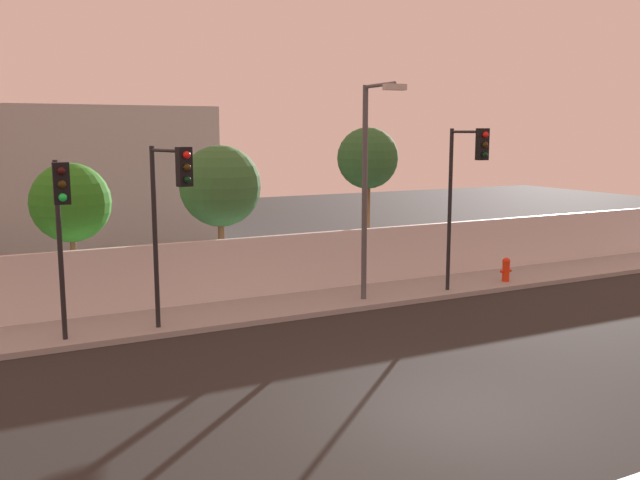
% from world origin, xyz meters
% --- Properties ---
extents(ground_plane, '(80.00, 80.00, 0.00)m').
position_xyz_m(ground_plane, '(0.00, 0.00, 0.00)').
color(ground_plane, '#252423').
extents(sidewalk, '(36.00, 2.40, 0.15)m').
position_xyz_m(sidewalk, '(0.00, 8.20, 0.07)').
color(sidewalk, '#949494').
rests_on(sidewalk, ground).
extents(perimeter_wall, '(36.00, 0.18, 1.80)m').
position_xyz_m(perimeter_wall, '(0.00, 9.49, 1.05)').
color(perimeter_wall, silver).
rests_on(perimeter_wall, sidewalk).
extents(traffic_light_left, '(0.61, 1.74, 4.55)m').
position_xyz_m(traffic_light_left, '(-3.05, 6.74, 3.49)').
color(traffic_light_left, black).
rests_on(traffic_light_left, sidewalk).
extents(traffic_light_center, '(0.35, 1.60, 4.25)m').
position_xyz_m(traffic_light_center, '(-5.52, 6.79, 3.28)').
color(traffic_light_center, black).
rests_on(traffic_light_center, sidewalk).
extents(traffic_light_right, '(0.35, 1.72, 4.98)m').
position_xyz_m(traffic_light_right, '(5.83, 6.78, 3.79)').
color(traffic_light_right, black).
rests_on(traffic_light_right, sidewalk).
extents(street_lamp_curbside, '(0.62, 1.93, 6.19)m').
position_xyz_m(street_lamp_curbside, '(2.90, 7.48, 3.85)').
color(street_lamp_curbside, '#4C4C51').
rests_on(street_lamp_curbside, sidewalk).
extents(fire_hydrant, '(0.44, 0.26, 0.79)m').
position_xyz_m(fire_hydrant, '(8.33, 7.66, 0.58)').
color(fire_hydrant, red).
rests_on(fire_hydrant, sidewalk).
extents(roadside_tree_leftmost, '(2.24, 2.24, 4.19)m').
position_xyz_m(roadside_tree_leftmost, '(-4.73, 11.02, 3.06)').
color(roadside_tree_leftmost, brown).
rests_on(roadside_tree_leftmost, ground).
extents(roadside_tree_midleft, '(2.52, 2.52, 4.64)m').
position_xyz_m(roadside_tree_midleft, '(-0.31, 11.02, 3.36)').
color(roadside_tree_midleft, brown).
rests_on(roadside_tree_midleft, ground).
extents(roadside_tree_midright, '(2.10, 2.10, 5.19)m').
position_xyz_m(roadside_tree_midright, '(5.01, 11.02, 4.10)').
color(roadside_tree_midright, brown).
rests_on(roadside_tree_midright, ground).
extents(low_building_distant, '(15.17, 6.00, 6.13)m').
position_xyz_m(low_building_distant, '(-4.57, 23.49, 3.07)').
color(low_building_distant, '#A6A6A6').
rests_on(low_building_distant, ground).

